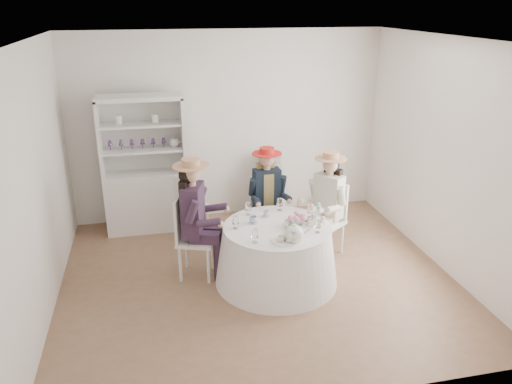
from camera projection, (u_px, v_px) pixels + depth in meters
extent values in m
plane|color=brown|center=(258.00, 278.00, 5.88)|extent=(4.50, 4.50, 0.00)
plane|color=white|center=(258.00, 39.00, 4.91)|extent=(4.50, 4.50, 0.00)
plane|color=silver|center=(228.00, 126.00, 7.21)|extent=(4.50, 0.00, 4.50)
plane|color=silver|center=(318.00, 256.00, 3.57)|extent=(4.50, 0.00, 4.50)
plane|color=silver|center=(37.00, 185.00, 4.95)|extent=(0.00, 4.50, 4.50)
plane|color=silver|center=(445.00, 156.00, 5.84)|extent=(0.00, 4.50, 4.50)
cone|color=white|center=(276.00, 255.00, 5.71)|extent=(1.41, 1.41, 0.68)
cylinder|color=white|center=(277.00, 227.00, 5.58)|extent=(1.21, 1.21, 0.02)
cube|color=silver|center=(147.00, 201.00, 7.01)|extent=(1.20, 0.82, 0.84)
cube|color=silver|center=(142.00, 133.00, 6.84)|extent=(1.05, 0.46, 1.03)
cube|color=silver|center=(139.00, 98.00, 6.48)|extent=(1.20, 0.82, 0.06)
cube|color=silver|center=(100.00, 138.00, 6.56)|extent=(0.20, 0.40, 1.03)
cube|color=silver|center=(183.00, 134.00, 6.78)|extent=(0.20, 0.40, 1.03)
cube|color=silver|center=(143.00, 150.00, 6.74)|extent=(1.11, 0.75, 0.03)
cube|color=silver|center=(141.00, 124.00, 6.61)|extent=(1.11, 0.75, 0.03)
sphere|color=white|center=(174.00, 142.00, 6.79)|extent=(0.13, 0.13, 0.13)
cube|color=silver|center=(270.00, 195.00, 7.47)|extent=(0.55, 0.55, 0.65)
cylinder|color=black|center=(270.00, 165.00, 7.30)|extent=(0.38, 0.38, 0.31)
cube|color=silver|center=(196.00, 240.00, 5.78)|extent=(0.52, 0.52, 0.04)
cylinder|color=silver|center=(208.00, 266.00, 5.70)|extent=(0.04, 0.04, 0.45)
cylinder|color=silver|center=(213.00, 252.00, 6.00)|extent=(0.04, 0.04, 0.45)
cylinder|color=silver|center=(180.00, 264.00, 5.73)|extent=(0.04, 0.04, 0.45)
cylinder|color=silver|center=(187.00, 251.00, 6.03)|extent=(0.04, 0.04, 0.45)
cube|color=silver|center=(179.00, 218.00, 5.70)|extent=(0.15, 0.38, 0.51)
cube|color=black|center=(193.00, 210.00, 5.65)|extent=(0.31, 0.41, 0.59)
cube|color=black|center=(205.00, 238.00, 5.66)|extent=(0.37, 0.23, 0.12)
cylinder|color=black|center=(218.00, 262.00, 5.75)|extent=(0.10, 0.10, 0.47)
cylinder|color=black|center=(192.00, 212.00, 5.42)|extent=(0.20, 0.14, 0.28)
cube|color=black|center=(208.00, 231.00, 5.83)|extent=(0.37, 0.23, 0.12)
cylinder|color=black|center=(221.00, 255.00, 5.92)|extent=(0.10, 0.10, 0.47)
cylinder|color=black|center=(200.00, 197.00, 5.81)|extent=(0.20, 0.14, 0.28)
cylinder|color=#D8A889|center=(192.00, 184.00, 5.53)|extent=(0.09, 0.09, 0.08)
sphere|color=#D8A889|center=(191.00, 174.00, 5.49)|extent=(0.19, 0.19, 0.19)
sphere|color=black|center=(187.00, 175.00, 5.50)|extent=(0.19, 0.19, 0.19)
cube|color=black|center=(185.00, 195.00, 5.59)|extent=(0.15, 0.26, 0.39)
cylinder|color=tan|center=(191.00, 166.00, 5.46)|extent=(0.41, 0.41, 0.01)
cylinder|color=tan|center=(191.00, 163.00, 5.44)|extent=(0.20, 0.20, 0.08)
cube|color=silver|center=(267.00, 215.00, 6.54)|extent=(0.40, 0.40, 0.04)
cylinder|color=silver|center=(259.00, 236.00, 6.45)|extent=(0.03, 0.03, 0.42)
cylinder|color=silver|center=(281.00, 233.00, 6.52)|extent=(0.03, 0.03, 0.42)
cylinder|color=silver|center=(253.00, 226.00, 6.72)|extent=(0.03, 0.03, 0.42)
cylinder|color=silver|center=(274.00, 224.00, 6.80)|extent=(0.03, 0.03, 0.42)
cube|color=silver|center=(263.00, 192.00, 6.61)|extent=(0.36, 0.04, 0.47)
cube|color=black|center=(267.00, 189.00, 6.43)|extent=(0.35, 0.20, 0.55)
cube|color=tan|center=(267.00, 189.00, 6.43)|extent=(0.14, 0.21, 0.47)
cube|color=black|center=(263.00, 214.00, 6.39)|extent=(0.14, 0.33, 0.11)
cylinder|color=black|center=(266.00, 238.00, 6.38)|extent=(0.09, 0.09, 0.44)
cylinder|color=black|center=(253.00, 187.00, 6.33)|extent=(0.09, 0.17, 0.26)
cube|color=black|center=(276.00, 212.00, 6.43)|extent=(0.14, 0.33, 0.11)
cylinder|color=black|center=(278.00, 236.00, 6.42)|extent=(0.09, 0.09, 0.44)
cylinder|color=black|center=(282.00, 184.00, 6.42)|extent=(0.09, 0.17, 0.26)
cylinder|color=#D8A889|center=(267.00, 168.00, 6.33)|extent=(0.09, 0.09, 0.08)
sphere|color=#D8A889|center=(267.00, 160.00, 6.29)|extent=(0.18, 0.18, 0.18)
sphere|color=tan|center=(266.00, 160.00, 6.33)|extent=(0.18, 0.18, 0.18)
cube|color=tan|center=(265.00, 176.00, 6.44)|extent=(0.23, 0.09, 0.36)
cylinder|color=red|center=(267.00, 154.00, 6.26)|extent=(0.38, 0.38, 0.01)
cylinder|color=red|center=(267.00, 151.00, 6.25)|extent=(0.19, 0.19, 0.08)
cube|color=silver|center=(326.00, 223.00, 6.30)|extent=(0.54, 0.54, 0.04)
cylinder|color=silver|center=(309.00, 239.00, 6.36)|extent=(0.03, 0.03, 0.42)
cylinder|color=silver|center=(329.00, 246.00, 6.17)|extent=(0.03, 0.03, 0.42)
cylinder|color=silver|center=(322.00, 231.00, 6.58)|extent=(0.03, 0.03, 0.42)
cylinder|color=silver|center=(342.00, 238.00, 6.39)|extent=(0.03, 0.03, 0.42)
cube|color=silver|center=(335.00, 200.00, 6.32)|extent=(0.24, 0.31, 0.48)
cube|color=beige|center=(329.00, 196.00, 6.18)|extent=(0.36, 0.39, 0.56)
cube|color=beige|center=(316.00, 218.00, 6.24)|extent=(0.34, 0.30, 0.12)
cylinder|color=beige|center=(308.00, 242.00, 6.25)|extent=(0.10, 0.10, 0.44)
cylinder|color=beige|center=(314.00, 188.00, 6.25)|extent=(0.19, 0.17, 0.26)
cube|color=beige|center=(327.00, 222.00, 6.13)|extent=(0.34, 0.30, 0.12)
cylinder|color=beige|center=(320.00, 247.00, 6.14)|extent=(0.10, 0.10, 0.44)
cylinder|color=beige|center=(341.00, 196.00, 6.01)|extent=(0.19, 0.17, 0.26)
cylinder|color=#D8A889|center=(330.00, 173.00, 6.07)|extent=(0.09, 0.09, 0.08)
sphere|color=#D8A889|center=(330.00, 165.00, 6.04)|extent=(0.18, 0.18, 0.18)
sphere|color=black|center=(332.00, 165.00, 6.07)|extent=(0.18, 0.18, 0.18)
cube|color=black|center=(333.00, 182.00, 6.18)|extent=(0.20, 0.23, 0.37)
cylinder|color=tan|center=(331.00, 158.00, 6.00)|extent=(0.39, 0.39, 0.01)
cylinder|color=tan|center=(331.00, 155.00, 5.99)|extent=(0.19, 0.19, 0.08)
cube|color=silver|center=(192.00, 206.00, 6.88)|extent=(0.51, 0.51, 0.04)
cylinder|color=silver|center=(207.00, 218.00, 7.00)|extent=(0.03, 0.03, 0.39)
cylinder|color=silver|center=(191.00, 214.00, 7.14)|extent=(0.03, 0.03, 0.39)
cylinder|color=silver|center=(195.00, 226.00, 6.77)|extent=(0.03, 0.03, 0.39)
cylinder|color=silver|center=(178.00, 221.00, 6.91)|extent=(0.03, 0.03, 0.39)
cube|color=silver|center=(184.00, 194.00, 6.67)|extent=(0.26, 0.25, 0.45)
imported|color=white|center=(253.00, 220.00, 5.65)|extent=(0.09, 0.09, 0.07)
imported|color=white|center=(266.00, 214.00, 5.81)|extent=(0.09, 0.09, 0.06)
imported|color=white|center=(297.00, 219.00, 5.68)|extent=(0.11, 0.11, 0.07)
imported|color=white|center=(294.00, 226.00, 5.52)|extent=(0.26, 0.26, 0.05)
sphere|color=pink|center=(301.00, 218.00, 5.58)|extent=(0.07, 0.07, 0.07)
sphere|color=white|center=(299.00, 217.00, 5.61)|extent=(0.07, 0.07, 0.07)
sphere|color=pink|center=(296.00, 217.00, 5.62)|extent=(0.07, 0.07, 0.07)
sphere|color=white|center=(293.00, 217.00, 5.60)|extent=(0.07, 0.07, 0.07)
sphere|color=pink|center=(291.00, 218.00, 5.57)|extent=(0.07, 0.07, 0.07)
sphere|color=white|center=(292.00, 220.00, 5.54)|extent=(0.07, 0.07, 0.07)
sphere|color=pink|center=(295.00, 221.00, 5.51)|extent=(0.07, 0.07, 0.07)
sphere|color=white|center=(299.00, 221.00, 5.52)|extent=(0.07, 0.07, 0.07)
sphere|color=pink|center=(301.00, 220.00, 5.54)|extent=(0.07, 0.07, 0.07)
sphere|color=white|center=(294.00, 234.00, 5.20)|extent=(0.20, 0.20, 0.20)
cylinder|color=white|center=(305.00, 232.00, 5.22)|extent=(0.12, 0.03, 0.09)
cylinder|color=white|center=(295.00, 225.00, 5.16)|extent=(0.04, 0.04, 0.02)
cylinder|color=white|center=(285.00, 240.00, 5.24)|extent=(0.29, 0.29, 0.01)
cube|color=beige|center=(280.00, 240.00, 5.20)|extent=(0.07, 0.04, 0.03)
cube|color=beige|center=(285.00, 237.00, 5.22)|extent=(0.08, 0.06, 0.03)
cube|color=beige|center=(289.00, 237.00, 5.26)|extent=(0.08, 0.07, 0.03)
cube|color=beige|center=(282.00, 235.00, 5.26)|extent=(0.08, 0.08, 0.03)
cube|color=beige|center=(289.00, 240.00, 5.19)|extent=(0.07, 0.08, 0.03)
cylinder|color=white|center=(316.00, 223.00, 5.65)|extent=(0.25, 0.25, 0.01)
cylinder|color=white|center=(316.00, 217.00, 5.63)|extent=(0.02, 0.02, 0.16)
cylinder|color=white|center=(316.00, 210.00, 5.60)|extent=(0.18, 0.18, 0.01)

